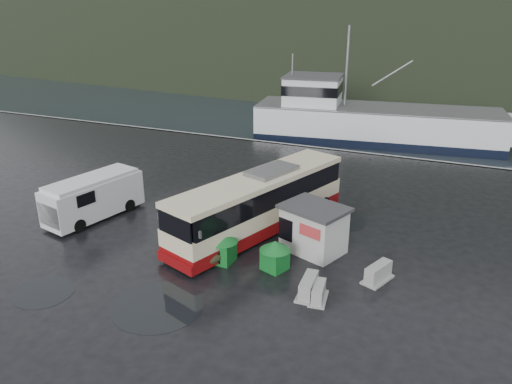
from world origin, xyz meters
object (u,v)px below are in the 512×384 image
at_px(jersey_barrier_c, 377,280).
at_px(fishing_trawler, 376,128).
at_px(coach_bus, 260,230).
at_px(jersey_barrier_b, 318,299).
at_px(dome_tent, 209,260).
at_px(waste_bin_left, 222,261).
at_px(white_van, 96,217).
at_px(waste_bin_right, 275,269).
at_px(ticket_kiosk, 313,250).
at_px(jersey_barrier_a, 308,295).

distance_m(jersey_barrier_c, fishing_trawler, 29.68).
xyz_separation_m(coach_bus, jersey_barrier_b, (5.01, -5.39, 0.00)).
relative_size(dome_tent, fishing_trawler, 0.09).
bearing_deg(jersey_barrier_b, fishing_trawler, 95.95).
bearing_deg(waste_bin_left, jersey_barrier_c, 8.97).
relative_size(white_van, jersey_barrier_c, 3.63).
bearing_deg(fishing_trawler, dome_tent, -102.72).
relative_size(waste_bin_right, ticket_kiosk, 0.47).
height_order(waste_bin_left, jersey_barrier_a, waste_bin_left).
relative_size(coach_bus, waste_bin_left, 7.54).
xyz_separation_m(coach_bus, ticket_kiosk, (3.47, -1.14, 0.00)).
relative_size(waste_bin_left, dome_tent, 0.62).
bearing_deg(dome_tent, jersey_barrier_c, 9.40).
distance_m(white_van, waste_bin_left, 9.53).
bearing_deg(waste_bin_right, jersey_barrier_b, -32.39).
distance_m(jersey_barrier_b, jersey_barrier_c, 3.32).
xyz_separation_m(ticket_kiosk, jersey_barrier_b, (1.54, -4.26, 0.00)).
bearing_deg(jersey_barrier_a, white_van, 167.90).
bearing_deg(jersey_barrier_c, white_van, 177.77).
distance_m(white_van, waste_bin_right, 12.14).
xyz_separation_m(jersey_barrier_c, fishing_trawler, (-5.40, 29.19, 0.00)).
bearing_deg(white_van, jersey_barrier_b, 0.38).
height_order(dome_tent, jersey_barrier_b, dome_tent).
distance_m(white_van, jersey_barrier_c, 16.83).
xyz_separation_m(dome_tent, fishing_trawler, (2.70, 30.53, 0.00)).
distance_m(waste_bin_left, jersey_barrier_c, 7.55).
bearing_deg(jersey_barrier_c, coach_bus, 158.41).
bearing_deg(jersey_barrier_b, jersey_barrier_c, 51.06).
distance_m(waste_bin_left, jersey_barrier_b, 5.55).
height_order(waste_bin_left, waste_bin_right, waste_bin_left).
xyz_separation_m(waste_bin_right, jersey_barrier_c, (4.77, 0.88, 0.00)).
height_order(waste_bin_left, ticket_kiosk, ticket_kiosk).
xyz_separation_m(jersey_barrier_b, fishing_trawler, (-3.31, 31.77, 0.00)).
relative_size(white_van, ticket_kiosk, 1.91).
height_order(jersey_barrier_b, jersey_barrier_c, jersey_barrier_c).
height_order(dome_tent, ticket_kiosk, ticket_kiosk).
height_order(white_van, waste_bin_left, white_van).
bearing_deg(ticket_kiosk, fishing_trawler, 114.42).
bearing_deg(jersey_barrier_c, jersey_barrier_a, -137.49).
bearing_deg(fishing_trawler, waste_bin_right, -96.46).
relative_size(jersey_barrier_a, jersey_barrier_c, 1.02).
relative_size(coach_bus, waste_bin_right, 8.11).
distance_m(waste_bin_right, fishing_trawler, 30.08).
bearing_deg(coach_bus, white_van, -148.29).
height_order(coach_bus, jersey_barrier_a, coach_bus).
height_order(waste_bin_left, fishing_trawler, fishing_trawler).
xyz_separation_m(waste_bin_right, dome_tent, (-3.33, -0.46, 0.00)).
bearing_deg(white_van, waste_bin_left, 1.71).
bearing_deg(fishing_trawler, white_van, -119.46).
relative_size(dome_tent, ticket_kiosk, 0.82).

